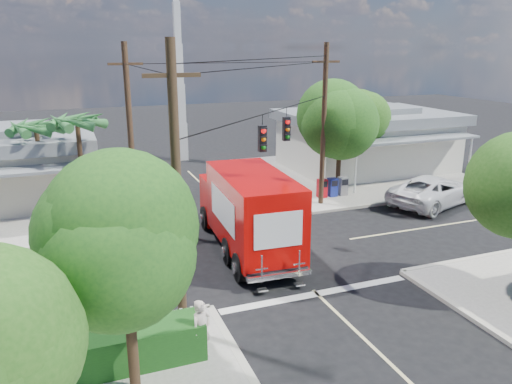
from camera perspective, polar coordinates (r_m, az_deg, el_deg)
ground at (r=22.39m, az=1.84°, el=-6.76°), size 120.00×120.00×0.00m
sidewalk_ne at (r=36.39m, az=11.10°, el=2.13°), size 14.12×14.12×0.14m
sidewalk_nw at (r=31.24m, az=-25.27°, el=-1.49°), size 14.12×14.12×0.14m
road_markings at (r=21.15m, az=3.39°, el=-8.19°), size 32.00×32.00×0.01m
building_ne at (r=37.69m, az=12.53°, el=6.02°), size 11.80×10.20×4.50m
radio_tower at (r=40.03m, az=-8.72°, el=11.60°), size 0.80×0.80×17.00m
tree_sw_front at (r=12.31m, az=-14.80°, el=-5.29°), size 3.88×3.78×6.03m
tree_ne_front at (r=30.17m, az=9.72°, el=8.42°), size 4.21×4.14×6.66m
tree_ne_back at (r=33.46m, az=11.64°, el=8.07°), size 3.77×3.66×5.82m
palm_nw_front at (r=26.76m, az=-19.75°, el=7.34°), size 3.01×3.08×5.59m
palm_nw_back at (r=28.33m, az=-23.83°, el=6.59°), size 3.01×3.08×5.19m
utility_poles at (r=21.96m, az=-3.51°, el=5.53°), size 12.00×10.68×9.00m
picket_fence at (r=15.63m, az=-17.72°, el=-15.65°), size 5.94×0.06×1.00m
hedge_sw at (r=14.94m, az=-18.31°, el=-17.27°), size 6.20×1.20×1.10m
vending_boxes at (r=30.16m, az=8.73°, el=0.55°), size 1.90×0.50×1.10m
delivery_truck at (r=21.85m, az=-0.95°, el=-2.11°), size 3.12×8.63×3.67m
parked_car at (r=30.30m, az=19.67°, el=0.16°), size 6.73×4.71×1.71m
pedestrian at (r=14.73m, az=-6.25°, el=-15.38°), size 0.78×0.69×1.79m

